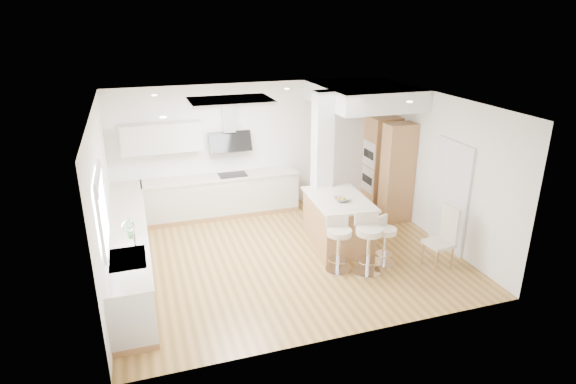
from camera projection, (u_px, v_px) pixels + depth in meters
name	position (u px, v px, depth m)	size (l,w,h in m)	color
ground	(286.00, 255.00, 8.84)	(6.00, 6.00, 0.00)	#AF8140
ceiling	(286.00, 255.00, 8.84)	(6.00, 5.00, 0.02)	white
wall_back	(251.00, 147.00, 10.57)	(6.00, 0.04, 2.80)	white
wall_left	(103.00, 203.00, 7.47)	(0.04, 5.00, 2.80)	white
wall_right	(435.00, 167.00, 9.22)	(0.04, 5.00, 2.80)	white
skylight	(231.00, 101.00, 8.16)	(4.10, 2.10, 0.06)	white
window_left	(101.00, 206.00, 6.58)	(0.06, 1.28, 1.07)	white
doorway_right	(450.00, 197.00, 8.82)	(0.05, 1.00, 2.10)	#443C35
counter_left	(130.00, 248.00, 8.10)	(0.63, 4.50, 1.35)	#AF7C4B
counter_back	(214.00, 186.00, 10.31)	(3.62, 0.63, 2.50)	#AF7C4B
pillar	(322.00, 162.00, 9.49)	(0.35, 0.35, 2.80)	white
soffit	(363.00, 95.00, 9.78)	(1.78, 2.20, 0.40)	white
oven_column	(387.00, 167.00, 10.34)	(0.63, 1.21, 2.10)	#AF7C4B
peninsula	(338.00, 221.00, 9.12)	(1.11, 1.60, 1.01)	#AF7C4B
bar_stool_a	(339.00, 241.00, 8.14)	(0.51, 0.51, 0.99)	silver
bar_stool_b	(368.00, 240.00, 8.07)	(0.53, 0.53, 1.06)	silver
bar_stool_c	(385.00, 238.00, 8.38)	(0.50, 0.50, 0.87)	silver
dining_chair	(444.00, 235.00, 8.26)	(0.48, 0.48, 1.11)	beige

